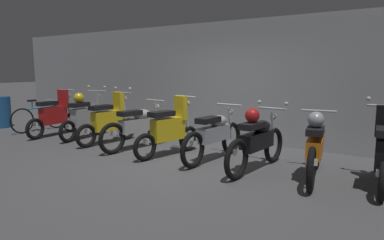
% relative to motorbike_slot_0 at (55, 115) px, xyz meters
% --- Properties ---
extents(ground_plane, '(80.00, 80.00, 0.00)m').
position_rel_motorbike_slot_0_xyz_m(ground_plane, '(4.20, -0.35, -0.52)').
color(ground_plane, '#4C4C4F').
extents(back_wall, '(16.39, 0.30, 2.83)m').
position_rel_motorbike_slot_0_xyz_m(back_wall, '(4.20, 2.14, 0.89)').
color(back_wall, '#9EA0A3').
rests_on(back_wall, ground).
extents(motorbike_slot_0, '(0.56, 1.68, 1.18)m').
position_rel_motorbike_slot_0_xyz_m(motorbike_slot_0, '(0.00, 0.00, 0.00)').
color(motorbike_slot_0, black).
rests_on(motorbike_slot_0, ground).
extents(motorbike_slot_1, '(0.58, 1.67, 1.29)m').
position_rel_motorbike_slot_0_xyz_m(motorbike_slot_1, '(0.93, 0.22, 0.04)').
color(motorbike_slot_1, black).
rests_on(motorbike_slot_1, ground).
extents(motorbike_slot_2, '(0.59, 1.68, 1.29)m').
position_rel_motorbike_slot_0_xyz_m(motorbike_slot_2, '(1.87, 0.12, 0.00)').
color(motorbike_slot_2, black).
rests_on(motorbike_slot_2, ground).
extents(motorbike_slot_3, '(0.56, 1.95, 1.03)m').
position_rel_motorbike_slot_0_xyz_m(motorbike_slot_3, '(2.81, 0.09, -0.03)').
color(motorbike_slot_3, black).
rests_on(motorbike_slot_3, ground).
extents(motorbike_slot_4, '(0.57, 1.67, 1.18)m').
position_rel_motorbike_slot_0_xyz_m(motorbike_slot_4, '(3.74, -0.00, 0.00)').
color(motorbike_slot_4, black).
rests_on(motorbike_slot_4, ground).
extents(motorbike_slot_5, '(0.56, 1.95, 1.03)m').
position_rel_motorbike_slot_0_xyz_m(motorbike_slot_5, '(4.67, 0.17, -0.03)').
color(motorbike_slot_5, black).
rests_on(motorbike_slot_5, ground).
extents(motorbike_slot_6, '(0.59, 1.95, 1.15)m').
position_rel_motorbike_slot_0_xyz_m(motorbike_slot_6, '(5.60, 0.01, 0.00)').
color(motorbike_slot_6, black).
rests_on(motorbike_slot_6, ground).
extents(motorbike_slot_7, '(0.61, 1.93, 1.08)m').
position_rel_motorbike_slot_0_xyz_m(motorbike_slot_7, '(6.53, 0.10, 0.00)').
color(motorbike_slot_7, black).
rests_on(motorbike_slot_7, ground).
extents(motorbike_slot_8, '(0.59, 1.68, 1.29)m').
position_rel_motorbike_slot_0_xyz_m(motorbike_slot_8, '(7.46, 0.22, 0.00)').
color(motorbike_slot_8, black).
rests_on(motorbike_slot_8, ground).
extents(bicycle, '(0.50, 1.73, 0.89)m').
position_rel_motorbike_slot_0_xyz_m(bicycle, '(-0.98, 0.20, -0.16)').
color(bicycle, black).
rests_on(bicycle, ground).
extents(trash_bin, '(0.52, 0.52, 0.91)m').
position_rel_motorbike_slot_0_xyz_m(trash_bin, '(-2.43, -0.10, -0.07)').
color(trash_bin, navy).
rests_on(trash_bin, ground).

